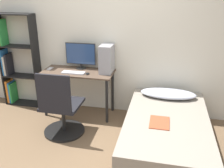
{
  "coord_description": "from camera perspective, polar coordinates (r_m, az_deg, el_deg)",
  "views": [
    {
      "loc": [
        0.94,
        -2.32,
        2.01
      ],
      "look_at": [
        0.26,
        0.78,
        0.75
      ],
      "focal_mm": 40.0,
      "sensor_mm": 36.0,
      "label": 1
    }
  ],
  "objects": [
    {
      "name": "pc_tower",
      "position": [
        3.86,
        -1.2,
        5.81
      ],
      "size": [
        0.19,
        0.33,
        0.43
      ],
      "color": "#99999E",
      "rests_on": "desk"
    },
    {
      "name": "bed",
      "position": [
        3.39,
        12.22,
        -10.84
      ],
      "size": [
        1.08,
        1.84,
        0.44
      ],
      "color": "#4C3D2D",
      "rests_on": "ground_plane"
    },
    {
      "name": "phone",
      "position": [
        4.19,
        -13.99,
        3.43
      ],
      "size": [
        0.07,
        0.14,
        0.01
      ],
      "color": "#B7B7BC",
      "rests_on": "desk"
    },
    {
      "name": "magazine",
      "position": [
        3.15,
        10.79,
        -8.63
      ],
      "size": [
        0.24,
        0.32,
        0.01
      ],
      "color": "#B24C2D",
      "rests_on": "bed"
    },
    {
      "name": "bookshelf",
      "position": [
        4.64,
        -21.48,
        4.54
      ],
      "size": [
        0.65,
        0.24,
        1.59
      ],
      "color": "black",
      "rests_on": "ground_plane"
    },
    {
      "name": "keyboard",
      "position": [
        3.91,
        -8.83,
        2.59
      ],
      "size": [
        0.36,
        0.12,
        0.02
      ],
      "color": "silver",
      "rests_on": "desk"
    },
    {
      "name": "mouse",
      "position": [
        3.84,
        -5.62,
        2.37
      ],
      "size": [
        0.06,
        0.09,
        0.02
      ],
      "color": "black",
      "rests_on": "desk"
    },
    {
      "name": "desk",
      "position": [
        4.03,
        -7.7,
        1.23
      ],
      "size": [
        1.14,
        0.51,
        0.74
      ],
      "color": "brown",
      "rests_on": "ground_plane"
    },
    {
      "name": "office_chair",
      "position": [
        3.58,
        -11.57,
        -6.2
      ],
      "size": [
        0.59,
        0.59,
        0.97
      ],
      "color": "black",
      "rests_on": "ground_plane"
    },
    {
      "name": "pillow",
      "position": [
        3.85,
        12.71,
        -2.14
      ],
      "size": [
        0.82,
        0.36,
        0.11
      ],
      "color": "#B2B7C6",
      "rests_on": "bed"
    },
    {
      "name": "ground_plane",
      "position": [
        3.21,
        -7.87,
        -17.36
      ],
      "size": [
        14.0,
        14.0,
        0.0
      ],
      "primitive_type": "plane",
      "color": "brown"
    },
    {
      "name": "wall_back",
      "position": [
        4.01,
        -1.41,
        10.74
      ],
      "size": [
        8.0,
        0.05,
        2.5
      ],
      "color": "silver",
      "rests_on": "ground_plane"
    },
    {
      "name": "monitor",
      "position": [
        4.06,
        -7.19,
        6.61
      ],
      "size": [
        0.5,
        0.17,
        0.42
      ],
      "color": "black",
      "rests_on": "desk"
    }
  ]
}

